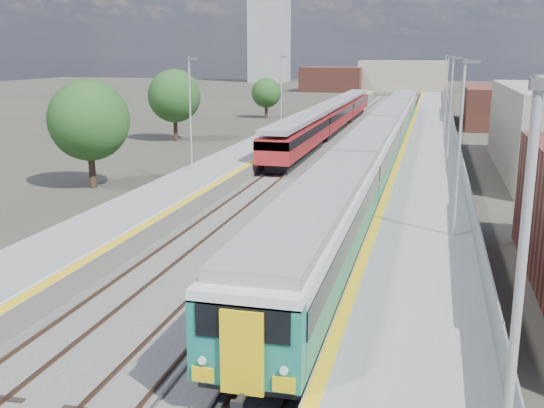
% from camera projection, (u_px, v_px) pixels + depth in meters
% --- Properties ---
extents(ground, '(320.00, 320.00, 0.00)m').
position_uv_depth(ground, '(367.00, 155.00, 55.92)').
color(ground, '#47443A').
rests_on(ground, ground).
extents(ballast_bed, '(10.50, 155.00, 0.06)m').
position_uv_depth(ballast_bed, '(346.00, 150.00, 58.81)').
color(ballast_bed, '#565451').
rests_on(ballast_bed, ground).
extents(tracks, '(8.96, 160.00, 0.17)m').
position_uv_depth(tracks, '(354.00, 147.00, 60.23)').
color(tracks, '#4C3323').
rests_on(tracks, ground).
extents(platform_right, '(4.70, 155.00, 8.52)m').
position_uv_depth(platform_right, '(430.00, 147.00, 56.88)').
color(platform_right, slate).
rests_on(platform_right, ground).
extents(platform_left, '(4.30, 155.00, 8.52)m').
position_uv_depth(platform_left, '(274.00, 142.00, 60.31)').
color(platform_left, slate).
rests_on(platform_left, ground).
extents(buildings, '(72.00, 185.50, 40.00)m').
position_uv_depth(buildings, '(329.00, 44.00, 141.32)').
color(buildings, brown).
rests_on(buildings, ground).
extents(green_train, '(2.85, 79.34, 3.14)m').
position_uv_depth(green_train, '(383.00, 135.00, 52.06)').
color(green_train, black).
rests_on(green_train, ground).
extents(red_train, '(2.63, 53.50, 3.32)m').
position_uv_depth(red_train, '(331.00, 116.00, 70.03)').
color(red_train, black).
rests_on(red_train, ground).
extents(tree_a, '(5.28, 5.28, 7.15)m').
position_uv_depth(tree_a, '(89.00, 120.00, 41.28)').
color(tree_a, '#382619').
rests_on(tree_a, ground).
extents(tree_b, '(5.33, 5.33, 7.23)m').
position_uv_depth(tree_b, '(174.00, 96.00, 64.04)').
color(tree_b, '#382619').
rests_on(tree_b, ground).
extents(tree_c, '(4.06, 4.06, 5.51)m').
position_uv_depth(tree_c, '(266.00, 93.00, 86.98)').
color(tree_c, '#382619').
rests_on(tree_c, ground).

